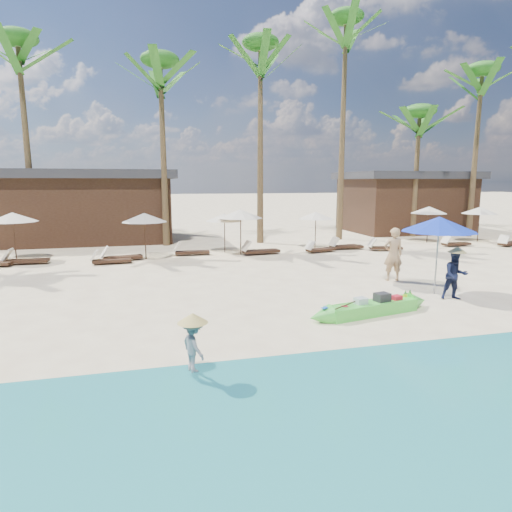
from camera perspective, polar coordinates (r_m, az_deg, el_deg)
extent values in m
plane|color=#FBE9B9|center=(11.99, 7.45, -7.75)|extent=(240.00, 240.00, 0.00)
cube|color=tan|center=(7.90, 21.44, -18.03)|extent=(240.00, 4.50, 0.01)
cube|color=#47D03F|center=(12.27, 15.16, -6.78)|extent=(2.85, 1.12, 0.33)
cube|color=white|center=(12.27, 15.16, -6.71)|extent=(2.44, 0.89, 0.15)
cube|color=#262628|center=(12.43, 16.46, -5.45)|extent=(0.45, 0.38, 0.31)
cube|color=silver|center=(12.03, 13.78, -5.99)|extent=(0.35, 0.32, 0.25)
cube|color=red|center=(12.74, 18.21, -5.44)|extent=(0.30, 0.27, 0.19)
cylinder|color=red|center=(11.73, 11.75, -6.74)|extent=(0.19, 0.19, 0.08)
cylinder|color=#262628|center=(11.54, 11.13, -7.02)|extent=(0.18, 0.18, 0.07)
sphere|color=#C2C079|center=(11.41, 9.93, -6.95)|extent=(0.16, 0.16, 0.16)
cylinder|color=yellow|center=(13.12, 19.27, -5.14)|extent=(0.12, 0.12, 0.16)
cylinder|color=yellow|center=(13.24, 19.81, -5.04)|extent=(0.12, 0.12, 0.16)
imported|color=tan|center=(16.45, 17.82, 0.21)|extent=(0.79, 0.58, 1.97)
imported|color=#131935|center=(14.55, 25.03, -2.33)|extent=(0.88, 0.76, 1.54)
imported|color=gray|center=(8.02, -8.36, -11.73)|extent=(0.58, 0.73, 0.99)
cylinder|color=#99999E|center=(14.95, 22.95, -0.11)|extent=(0.05, 0.05, 2.45)
cone|color=#1432BD|center=(14.82, 23.23, 3.92)|extent=(2.34, 2.34, 0.48)
cylinder|color=#372216|center=(22.59, -29.52, 2.17)|extent=(0.05, 0.05, 2.17)
cone|color=beige|center=(22.51, -29.72, 4.52)|extent=(2.17, 2.17, 0.43)
cube|color=#372216|center=(21.48, -28.18, -0.57)|extent=(1.78, 0.64, 0.12)
cube|color=beige|center=(21.67, -30.22, 0.18)|extent=(0.42, 0.59, 0.51)
cylinder|color=#372216|center=(20.77, -14.56, 2.49)|extent=(0.05, 0.05, 2.11)
cone|color=beige|center=(20.68, -14.67, 4.99)|extent=(2.11, 2.11, 0.42)
cube|color=#372216|center=(20.08, -18.65, -0.59)|extent=(1.68, 0.63, 0.12)
cube|color=beige|center=(20.07, -20.77, 0.12)|extent=(0.40, 0.55, 0.48)
cube|color=#372216|center=(20.74, -17.36, -0.18)|extent=(1.82, 0.86, 0.12)
cube|color=beige|center=(20.62, -19.53, 0.52)|extent=(0.49, 0.63, 0.51)
cylinder|color=#372216|center=(22.08, -4.20, 2.99)|extent=(0.05, 0.05, 1.95)
cone|color=beige|center=(21.99, -4.23, 5.17)|extent=(1.95, 1.95, 0.39)
cube|color=#372216|center=(21.52, -8.49, 0.51)|extent=(1.71, 0.62, 0.12)
cube|color=beige|center=(21.45, -10.49, 1.22)|extent=(0.40, 0.56, 0.49)
cylinder|color=#372216|center=(21.34, -2.06, 3.12)|extent=(0.06, 0.06, 2.21)
cone|color=beige|center=(21.25, -2.08, 5.66)|extent=(2.21, 2.21, 0.44)
cube|color=#372216|center=(21.50, 0.72, 0.64)|extent=(1.89, 0.78, 0.13)
cube|color=beige|center=(21.18, -1.34, 1.38)|extent=(0.47, 0.63, 0.54)
cube|color=#372216|center=(22.41, 8.66, 0.85)|extent=(1.66, 0.88, 0.11)
cube|color=beige|center=(21.96, 7.21, 1.44)|extent=(0.47, 0.58, 0.46)
cylinder|color=#372216|center=(23.61, 7.93, 3.36)|extent=(0.05, 0.05, 1.95)
cone|color=beige|center=(23.53, 7.98, 5.39)|extent=(1.95, 1.95, 0.39)
cube|color=#372216|center=(23.74, 11.74, 1.28)|extent=(1.74, 0.87, 0.12)
cube|color=beige|center=(23.26, 10.32, 1.88)|extent=(0.48, 0.60, 0.49)
cube|color=#372216|center=(23.67, 12.03, 1.25)|extent=(1.78, 0.79, 0.12)
cube|color=beige|center=(23.40, 10.29, 1.96)|extent=(0.46, 0.60, 0.50)
cylinder|color=#372216|center=(27.64, 21.94, 3.84)|extent=(0.05, 0.05, 2.10)
cone|color=beige|center=(27.57, 22.06, 5.71)|extent=(2.10, 2.10, 0.42)
cube|color=#372216|center=(23.73, 16.91, 1.05)|extent=(1.75, 0.86, 0.12)
cube|color=beige|center=(23.46, 15.24, 1.76)|extent=(0.47, 0.60, 0.49)
cylinder|color=#372216|center=(29.09, 27.55, 3.67)|extent=(0.05, 0.05, 2.07)
cone|color=beige|center=(29.02, 27.69, 5.41)|extent=(2.07, 2.07, 0.41)
cube|color=#372216|center=(26.76, 25.15, 1.49)|extent=(1.64, 0.59, 0.11)
cube|color=beige|center=(26.26, 24.02, 2.06)|extent=(0.38, 0.54, 0.47)
cube|color=#372216|center=(28.36, 30.74, 1.46)|extent=(1.74, 1.05, 0.12)
cube|color=beige|center=(27.67, 30.13, 1.95)|extent=(0.53, 0.63, 0.48)
cone|color=brown|center=(26.50, -28.23, 12.70)|extent=(0.40, 0.40, 10.89)
ellipsoid|color=#246619|center=(27.42, -29.25, 24.09)|extent=(2.08, 2.08, 0.88)
cone|color=brown|center=(24.95, -12.25, 12.93)|extent=(0.40, 0.40, 10.08)
ellipsoid|color=#246619|center=(25.73, -12.69, 24.20)|extent=(2.08, 2.08, 0.88)
cone|color=brown|center=(25.52, 0.57, 14.41)|extent=(0.40, 0.40, 11.26)
ellipsoid|color=#246619|center=(26.57, 0.60, 26.60)|extent=(2.08, 2.08, 0.88)
cone|color=brown|center=(27.75, 11.46, 15.83)|extent=(0.40, 0.40, 13.16)
ellipsoid|color=#246619|center=(29.20, 11.96, 28.77)|extent=(2.08, 2.08, 0.88)
cone|color=brown|center=(30.38, 20.55, 10.06)|extent=(0.40, 0.40, 8.07)
ellipsoid|color=#246619|center=(30.71, 21.02, 17.60)|extent=(2.08, 2.08, 0.88)
cone|color=brown|center=(32.03, 27.20, 11.86)|extent=(0.40, 0.40, 10.64)
ellipsoid|color=#246619|center=(32.74, 27.98, 21.17)|extent=(2.08, 2.08, 0.88)
cube|color=#372216|center=(28.42, -21.67, 5.73)|extent=(10.00, 6.00, 3.80)
cube|color=#2D2D33|center=(28.37, -21.95, 10.06)|extent=(10.80, 6.60, 0.50)
cube|color=#372216|center=(33.55, 19.10, 6.41)|extent=(8.00, 6.00, 3.80)
cube|color=#2D2D33|center=(33.51, 19.31, 10.08)|extent=(8.80, 6.60, 0.50)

